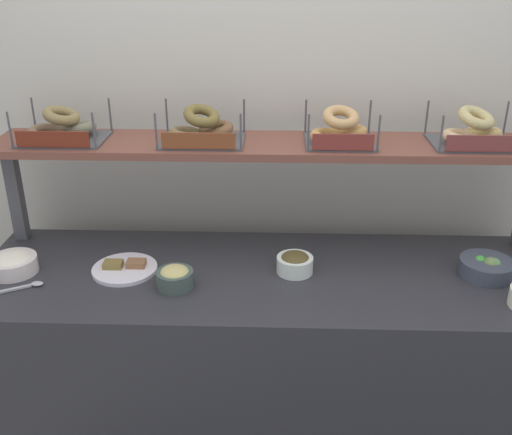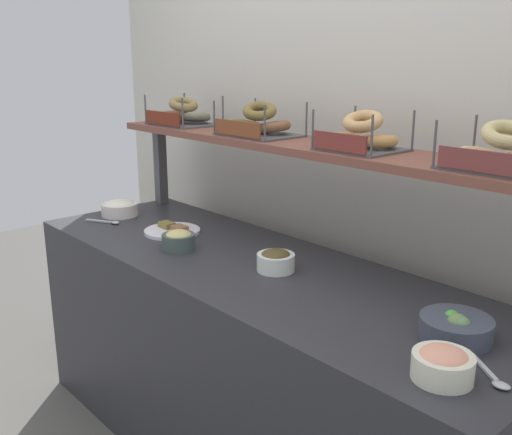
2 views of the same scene
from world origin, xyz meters
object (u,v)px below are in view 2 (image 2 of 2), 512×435
object	(u,v)px
bowl_veggie_mix	(456,328)
serving_spoon_near_plate	(108,222)
serving_plate_white	(172,230)
bagel_basket_plain	(503,155)
bagel_basket_cinnamon_raisin	(259,124)
bowl_hummus	(179,240)
bowl_cream_cheese	(120,208)
serving_spoon_by_edge	(493,377)
bagel_basket_poppy	(183,115)
bowl_chocolate_spread	(276,260)
bagel_basket_sesame	(361,137)
bowl_lox_spread	(443,364)

from	to	relation	value
bowl_veggie_mix	serving_spoon_near_plate	size ratio (longest dim) A/B	1.19
serving_plate_white	bagel_basket_plain	world-z (taller)	bagel_basket_plain
bagel_basket_cinnamon_raisin	bowl_veggie_mix	bearing A→B (deg)	-12.97
bowl_hummus	bowl_cream_cheese	bearing A→B (deg)	172.15
bowl_cream_cheese	serving_spoon_by_edge	size ratio (longest dim) A/B	1.15
bagel_basket_poppy	bagel_basket_cinnamon_raisin	distance (m)	0.54
serving_spoon_by_edge	bagel_basket_poppy	world-z (taller)	bagel_basket_poppy
bowl_cream_cheese	bowl_chocolate_spread	distance (m)	1.06
bowl_chocolate_spread	serving_plate_white	distance (m)	0.64
serving_spoon_near_plate	bagel_basket_sesame	world-z (taller)	bagel_basket_sesame
serving_plate_white	bowl_lox_spread	bearing A→B (deg)	-7.87
bagel_basket_sesame	bagel_basket_plain	bearing A→B (deg)	-0.08
serving_plate_white	bagel_basket_poppy	world-z (taller)	bagel_basket_poppy
bowl_veggie_mix	bagel_basket_sesame	size ratio (longest dim) A/B	0.73
bowl_lox_spread	bagel_basket_sesame	world-z (taller)	bagel_basket_sesame
bowl_chocolate_spread	bowl_veggie_mix	size ratio (longest dim) A/B	0.70
bowl_cream_cheese	bowl_chocolate_spread	xyz separation A→B (m)	(1.06, 0.04, 0.00)
bowl_cream_cheese	bowl_veggie_mix	xyz separation A→B (m)	(1.77, 0.04, -0.00)
bowl_chocolate_spread	bowl_veggie_mix	distance (m)	0.71
serving_spoon_by_edge	bagel_basket_poppy	xyz separation A→B (m)	(-1.78, 0.37, 0.47)
bowl_cream_cheese	serving_spoon_by_edge	distance (m)	1.93
bowl_lox_spread	bowl_hummus	world-z (taller)	same
bowl_hummus	bagel_basket_plain	distance (m)	1.24
bowl_veggie_mix	serving_spoon_by_edge	size ratio (longest dim) A/B	1.27
serving_spoon_near_plate	bagel_basket_sesame	xyz separation A→B (m)	(1.13, 0.40, 0.47)
bagel_basket_plain	bowl_hummus	bearing A→B (deg)	-161.46
bowl_chocolate_spread	bowl_hummus	xyz separation A→B (m)	(-0.43, -0.12, 0.00)
bowl_cream_cheese	serving_spoon_near_plate	world-z (taller)	bowl_cream_cheese
bowl_hummus	serving_spoon_near_plate	size ratio (longest dim) A/B	0.80
bowl_cream_cheese	serving_plate_white	xyz separation A→B (m)	(0.41, 0.02, -0.03)
bowl_hummus	serving_spoon_by_edge	world-z (taller)	bowl_hummus
bowl_lox_spread	bowl_cream_cheese	distance (m)	1.86
serving_spoon_by_edge	bagel_basket_poppy	distance (m)	1.88
bowl_hummus	bagel_basket_plain	world-z (taller)	bagel_basket_plain
bagel_basket_cinnamon_raisin	bagel_basket_plain	xyz separation A→B (m)	(1.03, 0.00, -0.00)
bagel_basket_sesame	bagel_basket_plain	distance (m)	0.51
serving_plate_white	bagel_basket_cinnamon_raisin	distance (m)	0.60
serving_spoon_by_edge	bagel_basket_poppy	bearing A→B (deg)	168.34
bowl_cream_cheese	bagel_basket_sesame	distance (m)	1.33
bowl_lox_spread	bagel_basket_cinnamon_raisin	xyz separation A→B (m)	(-1.16, 0.46, 0.44)
serving_plate_white	serving_spoon_near_plate	distance (m)	0.35
serving_spoon_near_plate	bagel_basket_poppy	distance (m)	0.62
bowl_cream_cheese	bowl_hummus	bearing A→B (deg)	-7.85
bagel_basket_poppy	bowl_cream_cheese	bearing A→B (deg)	-118.31
serving_plate_white	serving_spoon_near_plate	xyz separation A→B (m)	(-0.33, -0.14, -0.00)
serving_spoon_by_edge	bowl_cream_cheese	bearing A→B (deg)	177.49
bowl_chocolate_spread	bowl_veggie_mix	bearing A→B (deg)	-0.19
bowl_cream_cheese	serving_spoon_by_edge	bearing A→B (deg)	-2.51
bowl_lox_spread	serving_plate_white	xyz separation A→B (m)	(-1.44, 0.20, -0.03)
bowl_hummus	serving_spoon_near_plate	distance (m)	0.54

